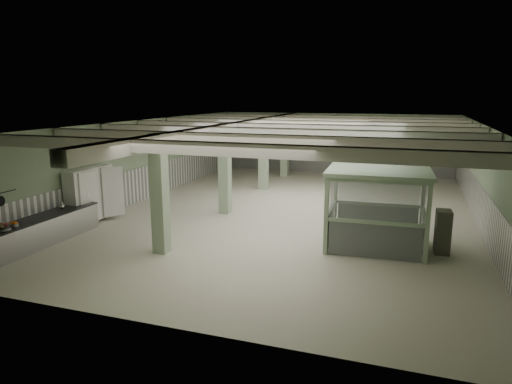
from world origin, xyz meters
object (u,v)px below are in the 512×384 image
(walkin_cooler, at_px, (91,197))
(guard_booth, at_px, (378,194))
(prep_counter, at_px, (31,234))
(filing_cabinet, at_px, (443,232))

(walkin_cooler, relative_size, guard_booth, 0.67)
(prep_counter, relative_size, guard_booth, 1.68)
(prep_counter, relative_size, filing_cabinet, 4.06)
(prep_counter, height_order, walkin_cooler, walkin_cooler)
(walkin_cooler, xyz_separation_m, guard_booth, (10.22, 0.66, 0.71))
(walkin_cooler, relative_size, filing_cabinet, 1.62)
(filing_cabinet, bearing_deg, walkin_cooler, -179.97)
(guard_booth, bearing_deg, filing_cabinet, -1.81)
(prep_counter, relative_size, walkin_cooler, 2.50)
(prep_counter, xyz_separation_m, filing_cabinet, (12.09, 3.69, 0.20))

